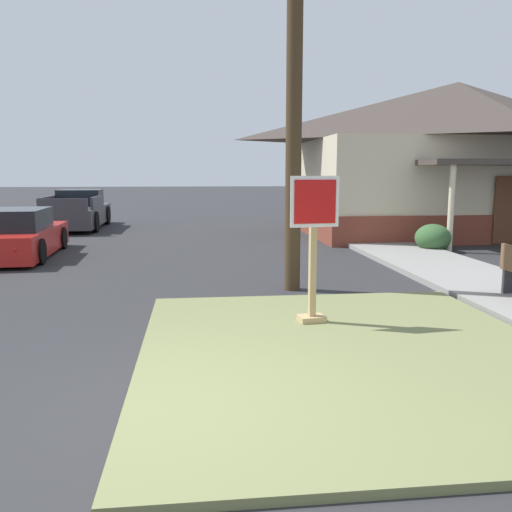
# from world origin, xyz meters

# --- Properties ---
(ground_plane) EXTENTS (160.00, 160.00, 0.00)m
(ground_plane) POSITION_xyz_m (0.00, 0.00, 0.00)
(ground_plane) COLOR #2B2B2D
(grass_corner_patch) EXTENTS (4.95, 5.62, 0.08)m
(grass_corner_patch) POSITION_xyz_m (2.19, 1.42, 0.04)
(grass_corner_patch) COLOR olive
(grass_corner_patch) RESTS_ON ground
(sidewalk_strip) EXTENTS (2.20, 14.12, 0.12)m
(sidewalk_strip) POSITION_xyz_m (5.87, 4.95, 0.06)
(sidewalk_strip) COLOR gray
(sidewalk_strip) RESTS_ON ground
(stop_sign) EXTENTS (0.69, 0.32, 2.03)m
(stop_sign) POSITION_xyz_m (2.00, 2.60, 1.05)
(stop_sign) COLOR tan
(stop_sign) RESTS_ON grass_corner_patch
(manhole_cover) EXTENTS (0.70, 0.70, 0.02)m
(manhole_cover) POSITION_xyz_m (0.30, 2.40, 0.01)
(manhole_cover) COLOR black
(manhole_cover) RESTS_ON ground
(parked_sedan_red) EXTENTS (2.06, 4.41, 1.25)m
(parked_sedan_red) POSITION_xyz_m (-4.20, 9.61, 0.54)
(parked_sedan_red) COLOR red
(parked_sedan_red) RESTS_ON ground
(pickup_truck_charcoal) EXTENTS (2.08, 5.13, 1.48)m
(pickup_truck_charcoal) POSITION_xyz_m (-4.19, 16.87, 0.62)
(pickup_truck_charcoal) COLOR #38383D
(pickup_truck_charcoal) RESTS_ON ground
(utility_pole) EXTENTS (1.68, 0.29, 8.70)m
(utility_pole) POSITION_xyz_m (2.15, 5.03, 4.55)
(utility_pole) COLOR #42301E
(utility_pole) RESTS_ON ground
(corner_house) EXTENTS (11.26, 8.64, 5.30)m
(corner_house) POSITION_xyz_m (9.66, 13.92, 2.72)
(corner_house) COLOR brown
(corner_house) RESTS_ON ground
(shrub_near_porch) EXTENTS (0.97, 0.97, 0.77)m
(shrub_near_porch) POSITION_xyz_m (6.86, 9.32, 0.38)
(shrub_near_porch) COLOR #365C31
(shrub_near_porch) RESTS_ON ground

